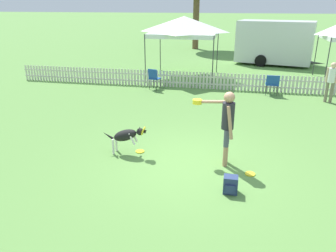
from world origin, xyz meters
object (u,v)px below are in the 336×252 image
object	(u,v)px
frisbee_near_handler	(140,151)
folding_chair_green_right	(272,83)
folding_chair_center	(154,77)
handler_person	(226,119)
leaping_dog	(127,135)
backpack_on_grass	(230,185)
equipment_trailer	(275,42)
canopy_tent_secondary	(184,26)
frisbee_near_dog	(250,174)
spectator_standing	(331,79)

from	to	relation	value
frisbee_near_handler	folding_chair_green_right	size ratio (longest dim) A/B	0.27
folding_chair_center	handler_person	bearing A→B (deg)	131.92
leaping_dog	folding_chair_center	world-z (taller)	folding_chair_center
frisbee_near_handler	backpack_on_grass	bearing A→B (deg)	-32.65
frisbee_near_handler	backpack_on_grass	size ratio (longest dim) A/B	0.62
folding_chair_center	equipment_trailer	xyz separation A→B (m)	(5.66, 7.57, 0.80)
folding_chair_green_right	equipment_trailer	xyz separation A→B (m)	(0.69, 7.48, 0.85)
folding_chair_green_right	canopy_tent_secondary	xyz separation A→B (m)	(-4.11, 2.70, 2.00)
frisbee_near_handler	frisbee_near_dog	xyz separation A→B (m)	(2.73, -0.64, 0.00)
folding_chair_center	backpack_on_grass	bearing A→B (deg)	129.33
handler_person	leaping_dog	world-z (taller)	handler_person
folding_chair_center	canopy_tent_secondary	size ratio (longest dim) A/B	0.29
handler_person	leaping_dog	distance (m)	2.47
frisbee_near_dog	equipment_trailer	size ratio (longest dim) A/B	0.04
backpack_on_grass	spectator_standing	xyz separation A→B (m)	(3.48, 7.23, 0.74)
backpack_on_grass	equipment_trailer	bearing A→B (deg)	82.05
canopy_tent_secondary	frisbee_near_handler	bearing A→B (deg)	-87.85
backpack_on_grass	frisbee_near_handler	bearing A→B (deg)	147.35
frisbee_near_dog	canopy_tent_secondary	distance (m)	10.52
folding_chair_green_right	spectator_standing	size ratio (longest dim) A/B	0.55
frisbee_near_dog	folding_chair_green_right	size ratio (longest dim) A/B	0.27
folding_chair_center	folding_chair_green_right	xyz separation A→B (m)	(4.97, 0.09, -0.05)
frisbee_near_dog	leaping_dog	bearing A→B (deg)	171.22
frisbee_near_handler	equipment_trailer	distance (m)	14.65
leaping_dog	frisbee_near_handler	bearing A→B (deg)	122.77
frisbee_near_handler	backpack_on_grass	xyz separation A→B (m)	(2.32, -1.48, 0.17)
backpack_on_grass	folding_chair_green_right	bearing A→B (deg)	79.58
handler_person	frisbee_near_dog	distance (m)	1.33
equipment_trailer	backpack_on_grass	bearing A→B (deg)	-84.38
folding_chair_green_right	equipment_trailer	bearing A→B (deg)	-93.43
frisbee_near_handler	backpack_on_grass	world-z (taller)	backpack_on_grass
handler_person	folding_chair_center	bearing A→B (deg)	28.47
backpack_on_grass	equipment_trailer	size ratio (longest dim) A/B	0.07
canopy_tent_secondary	spectator_standing	xyz separation A→B (m)	(6.14, -3.36, -1.59)
leaping_dog	equipment_trailer	distance (m)	14.87
folding_chair_green_right	backpack_on_grass	bearing A→B (deg)	81.45
frisbee_near_handler	spectator_standing	xyz separation A→B (m)	(5.79, 5.75, 0.90)
backpack_on_grass	spectator_standing	size ratio (longest dim) A/B	0.24
handler_person	folding_chair_green_right	world-z (taller)	handler_person
handler_person	frisbee_near_handler	distance (m)	2.39
frisbee_near_handler	folding_chair_center	bearing A→B (deg)	100.74
backpack_on_grass	folding_chair_center	bearing A→B (deg)	114.24
backpack_on_grass	folding_chair_center	world-z (taller)	folding_chair_center
folding_chair_center	folding_chair_green_right	bearing A→B (deg)	-163.84
leaping_dog	folding_chair_green_right	size ratio (longest dim) A/B	1.38
handler_person	frisbee_near_handler	bearing A→B (deg)	85.52
frisbee_near_dog	handler_person	bearing A→B (deg)	146.63
frisbee_near_dog	backpack_on_grass	xyz separation A→B (m)	(-0.42, -0.85, 0.17)
folding_chair_green_right	canopy_tent_secondary	distance (m)	5.31
leaping_dog	backpack_on_grass	bearing A→B (deg)	64.81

